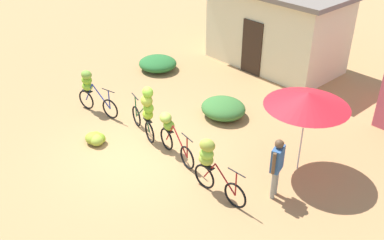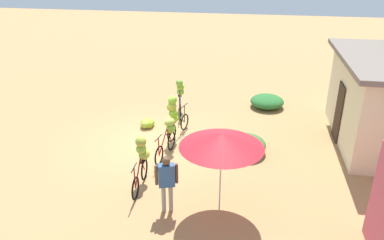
# 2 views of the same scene
# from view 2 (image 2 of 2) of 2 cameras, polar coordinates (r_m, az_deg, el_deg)

# --- Properties ---
(ground_plane) EXTENTS (60.00, 60.00, 0.00)m
(ground_plane) POSITION_cam_2_polar(r_m,az_deg,el_deg) (13.11, -5.39, -3.58)
(ground_plane) COLOR #AD7F4E
(building_low) EXTENTS (5.35, 3.16, 3.00)m
(building_low) POSITION_cam_2_polar(r_m,az_deg,el_deg) (14.13, 26.93, 2.64)
(building_low) COLOR beige
(building_low) RESTS_ON ground
(hedge_bush_front_left) EXTENTS (1.46, 1.41, 0.50)m
(hedge_bush_front_left) POSITION_cam_2_polar(r_m,az_deg,el_deg) (16.34, 11.27, 2.79)
(hedge_bush_front_left) COLOR #28682D
(hedge_bush_front_left) RESTS_ON ground
(hedge_bush_front_right) EXTENTS (1.41, 1.31, 0.56)m
(hedge_bush_front_right) POSITION_cam_2_polar(r_m,az_deg,el_deg) (12.51, 8.13, -3.71)
(hedge_bush_front_right) COLOR #386E30
(hedge_bush_front_right) RESTS_ON ground
(market_umbrella) EXTENTS (2.04, 2.04, 2.18)m
(market_umbrella) POSITION_cam_2_polar(r_m,az_deg,el_deg) (8.92, 4.51, -3.10)
(market_umbrella) COLOR beige
(market_umbrella) RESTS_ON ground
(bicycle_leftmost) EXTENTS (1.65, 0.46, 1.37)m
(bicycle_leftmost) POSITION_cam_2_polar(r_m,az_deg,el_deg) (15.34, -1.81, 4.03)
(bicycle_leftmost) COLOR black
(bicycle_leftmost) RESTS_ON ground
(bicycle_near_pile) EXTENTS (1.60, 0.58, 1.68)m
(bicycle_near_pile) POSITION_cam_2_polar(r_m,az_deg,el_deg) (12.98, -2.69, 0.95)
(bicycle_near_pile) COLOR black
(bicycle_near_pile) RESTS_ON ground
(bicycle_center_loaded) EXTENTS (1.65, 0.46, 1.15)m
(bicycle_center_loaded) POSITION_cam_2_polar(r_m,az_deg,el_deg) (12.18, -3.63, -2.19)
(bicycle_center_loaded) COLOR black
(bicycle_center_loaded) RESTS_ON ground
(bicycle_by_shop) EXTENTS (1.61, 0.40, 1.42)m
(bicycle_by_shop) POSITION_cam_2_polar(r_m,az_deg,el_deg) (10.65, -7.65, -5.63)
(bicycle_by_shop) COLOR black
(bicycle_by_shop) RESTS_ON ground
(banana_pile_on_ground) EXTENTS (0.76, 0.61, 0.31)m
(banana_pile_on_ground) POSITION_cam_2_polar(r_m,az_deg,el_deg) (14.31, -6.75, -0.51)
(banana_pile_on_ground) COLOR #83AD26
(banana_pile_on_ground) RESTS_ON ground
(person_vendor) EXTENTS (0.32, 0.55, 1.56)m
(person_vendor) POSITION_cam_2_polar(r_m,az_deg,el_deg) (9.42, -3.85, -8.88)
(person_vendor) COLOR gray
(person_vendor) RESTS_ON ground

